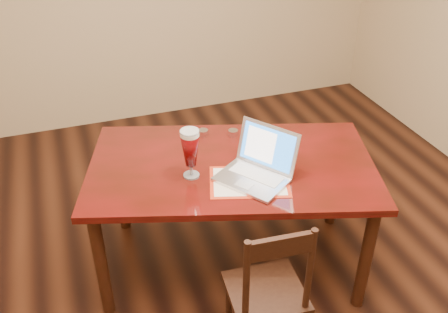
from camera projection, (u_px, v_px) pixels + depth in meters
name	position (u px, v px, depth m)	size (l,w,h in m)	color
ground	(241.00, 299.00, 2.98)	(5.00, 5.00, 0.00)	black
room_shell	(249.00, 2.00, 2.03)	(4.51, 5.01, 2.71)	tan
dining_table	(231.00, 176.00, 2.88)	(1.82, 1.35, 1.05)	#550B0B
dining_chair	(268.00, 293.00, 2.48)	(0.40, 0.39, 0.89)	black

